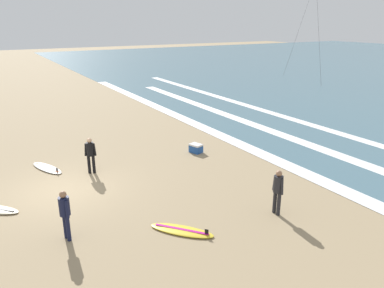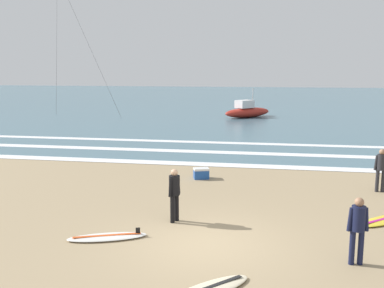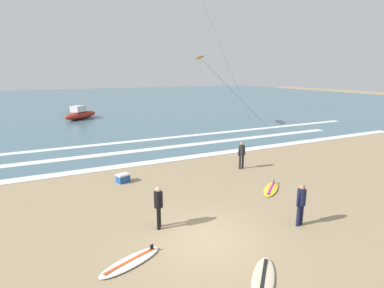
% 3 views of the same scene
% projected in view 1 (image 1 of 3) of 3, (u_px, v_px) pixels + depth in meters
% --- Properties ---
extents(ground_plane, '(160.00, 160.00, 0.00)m').
position_uv_depth(ground_plane, '(64.00, 190.00, 14.61)').
color(ground_plane, '#9E8763').
extents(wave_foam_shoreline, '(50.06, 0.87, 0.01)m').
position_uv_depth(wave_foam_shoreline, '(247.00, 147.00, 19.48)').
color(wave_foam_shoreline, white).
rests_on(wave_foam_shoreline, ocean_surface).
extents(wave_foam_mid_break, '(39.71, 0.83, 0.01)m').
position_uv_depth(wave_foam_mid_break, '(294.00, 139.00, 20.77)').
color(wave_foam_mid_break, white).
rests_on(wave_foam_mid_break, ocean_surface).
extents(wave_foam_outer_break, '(51.47, 0.75, 0.01)m').
position_uv_depth(wave_foam_outer_break, '(337.00, 133.00, 22.02)').
color(wave_foam_outer_break, white).
rests_on(wave_foam_outer_break, ocean_surface).
extents(surfer_background_far, '(0.32, 0.49, 1.60)m').
position_uv_depth(surfer_background_far, '(90.00, 152.00, 15.93)').
color(surfer_background_far, black).
rests_on(surfer_background_far, ground).
extents(surfer_left_near, '(0.51, 0.32, 1.60)m').
position_uv_depth(surfer_left_near, '(278.00, 188.00, 12.54)').
color(surfer_left_near, '#232328').
rests_on(surfer_left_near, ground).
extents(surfer_left_far, '(0.52, 0.32, 1.60)m').
position_uv_depth(surfer_left_far, '(65.00, 211.00, 11.05)').
color(surfer_left_far, '#141938').
rests_on(surfer_left_far, ground).
extents(surfboard_foreground_flat, '(1.99, 1.82, 0.25)m').
position_uv_depth(surfboard_foreground_flat, '(182.00, 230.00, 11.72)').
color(surfboard_foreground_flat, yellow).
rests_on(surfboard_foreground_flat, ground).
extents(surfboard_left_pile, '(2.18, 1.30, 0.25)m').
position_uv_depth(surfboard_left_pile, '(47.00, 168.00, 16.68)').
color(surfboard_left_pile, silver).
rests_on(surfboard_left_pile, ground).
extents(cooler_box, '(0.72, 0.61, 0.44)m').
position_uv_depth(cooler_box, '(196.00, 148.00, 18.71)').
color(cooler_box, '#1E4C9E').
rests_on(cooler_box, ground).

